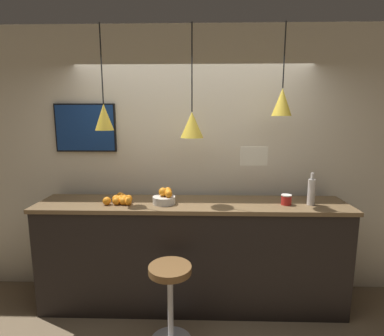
{
  "coord_description": "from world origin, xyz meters",
  "views": [
    {
      "loc": [
        0.08,
        -2.24,
        1.97
      ],
      "look_at": [
        0.0,
        0.64,
        1.46
      ],
      "focal_mm": 28.0,
      "sensor_mm": 36.0,
      "label": 1
    }
  ],
  "objects_px": {
    "bar_stool": "(170,290)",
    "juice_bottle": "(311,191)",
    "fruit_bowl": "(165,197)",
    "mounted_tv": "(85,128)",
    "spread_jar": "(286,200)"
  },
  "relations": [
    {
      "from": "bar_stool",
      "to": "juice_bottle",
      "type": "distance_m",
      "value": 1.6
    },
    {
      "from": "juice_bottle",
      "to": "mounted_tv",
      "type": "relative_size",
      "value": 0.48
    },
    {
      "from": "juice_bottle",
      "to": "spread_jar",
      "type": "height_order",
      "value": "juice_bottle"
    },
    {
      "from": "juice_bottle",
      "to": "spread_jar",
      "type": "xyz_separation_m",
      "value": [
        -0.24,
        0.0,
        -0.08
      ]
    },
    {
      "from": "spread_jar",
      "to": "mounted_tv",
      "type": "distance_m",
      "value": 2.22
    },
    {
      "from": "bar_stool",
      "to": "spread_jar",
      "type": "bearing_deg",
      "value": 25.39
    },
    {
      "from": "spread_jar",
      "to": "mounted_tv",
      "type": "bearing_deg",
      "value": 169.34
    },
    {
      "from": "fruit_bowl",
      "to": "mounted_tv",
      "type": "height_order",
      "value": "mounted_tv"
    },
    {
      "from": "bar_stool",
      "to": "juice_bottle",
      "type": "bearing_deg",
      "value": 21.31
    },
    {
      "from": "bar_stool",
      "to": "mounted_tv",
      "type": "xyz_separation_m",
      "value": [
        -0.99,
        0.91,
        1.33
      ]
    },
    {
      "from": "fruit_bowl",
      "to": "mounted_tv",
      "type": "bearing_deg",
      "value": 156.54
    },
    {
      "from": "fruit_bowl",
      "to": "mounted_tv",
      "type": "distance_m",
      "value": 1.18
    },
    {
      "from": "bar_stool",
      "to": "spread_jar",
      "type": "xyz_separation_m",
      "value": [
        1.09,
        0.52,
        0.66
      ]
    },
    {
      "from": "bar_stool",
      "to": "juice_bottle",
      "type": "height_order",
      "value": "juice_bottle"
    },
    {
      "from": "spread_jar",
      "to": "mounted_tv",
      "type": "relative_size",
      "value": 0.15
    }
  ]
}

